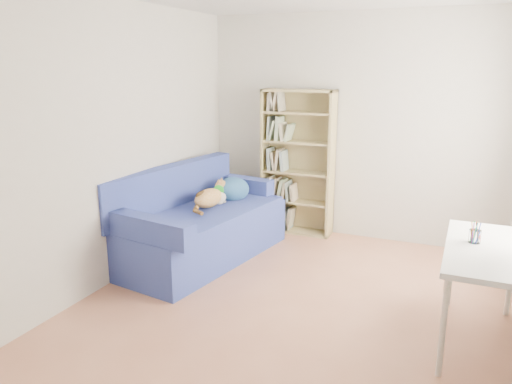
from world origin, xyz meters
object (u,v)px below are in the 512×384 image
Objects in this scene: pen_cup at (475,235)px; bookshelf at (297,168)px; sofa at (199,224)px; desk at (486,257)px.

bookshelf is at bearing 137.75° from pen_cup.
pen_cup is (2.67, -0.60, 0.44)m from sofa.
pen_cup is (-0.09, 0.08, 0.13)m from desk.
pen_cup is (1.98, -1.80, 0.01)m from bookshelf.
sofa is at bearing 166.21° from desk.
bookshelf reaches higher than desk.
desk is 0.18m from pen_cup.
pen_cup reaches higher than desk.
sofa reaches higher than desk.
bookshelf is at bearing 137.75° from desk.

